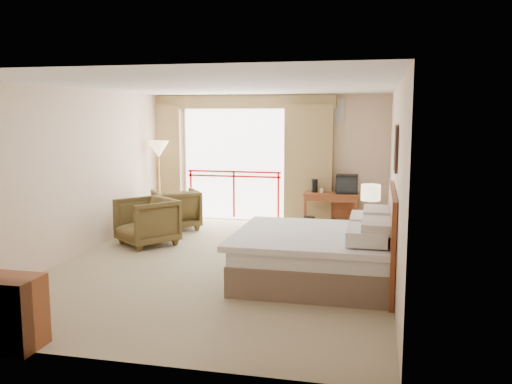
% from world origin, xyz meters
% --- Properties ---
extents(floor, '(7.00, 7.00, 0.00)m').
position_xyz_m(floor, '(0.00, 0.00, 0.00)').
color(floor, gray).
rests_on(floor, ground).
extents(ceiling, '(7.00, 7.00, 0.00)m').
position_xyz_m(ceiling, '(0.00, 0.00, 2.70)').
color(ceiling, white).
rests_on(ceiling, wall_back).
extents(wall_back, '(5.00, 0.00, 5.00)m').
position_xyz_m(wall_back, '(0.00, 3.50, 1.35)').
color(wall_back, beige).
rests_on(wall_back, ground).
extents(wall_front, '(5.00, 0.00, 5.00)m').
position_xyz_m(wall_front, '(0.00, -3.50, 1.35)').
color(wall_front, beige).
rests_on(wall_front, ground).
extents(wall_left, '(0.00, 7.00, 7.00)m').
position_xyz_m(wall_left, '(-2.50, 0.00, 1.35)').
color(wall_left, beige).
rests_on(wall_left, ground).
extents(wall_right, '(0.00, 7.00, 7.00)m').
position_xyz_m(wall_right, '(2.50, 0.00, 1.35)').
color(wall_right, beige).
rests_on(wall_right, ground).
extents(balcony_door, '(2.40, 0.00, 2.40)m').
position_xyz_m(balcony_door, '(-0.80, 3.48, 1.20)').
color(balcony_door, white).
rests_on(balcony_door, wall_back).
extents(balcony_railing, '(2.09, 0.03, 1.02)m').
position_xyz_m(balcony_railing, '(-0.80, 3.46, 0.81)').
color(balcony_railing, red).
rests_on(balcony_railing, wall_back).
extents(curtain_left, '(1.00, 0.26, 2.50)m').
position_xyz_m(curtain_left, '(-2.45, 3.35, 1.25)').
color(curtain_left, olive).
rests_on(curtain_left, wall_back).
extents(curtain_right, '(1.00, 0.26, 2.50)m').
position_xyz_m(curtain_right, '(0.85, 3.35, 1.25)').
color(curtain_right, olive).
rests_on(curtain_right, wall_back).
extents(valance, '(4.40, 0.22, 0.28)m').
position_xyz_m(valance, '(-0.80, 3.38, 2.55)').
color(valance, olive).
rests_on(valance, wall_back).
extents(hvac_vent, '(0.50, 0.04, 0.50)m').
position_xyz_m(hvac_vent, '(1.30, 3.47, 2.35)').
color(hvac_vent, silver).
rests_on(hvac_vent, wall_back).
extents(bed, '(2.13, 2.06, 0.97)m').
position_xyz_m(bed, '(1.50, -0.60, 0.38)').
color(bed, brown).
rests_on(bed, floor).
extents(headboard, '(0.06, 2.10, 1.30)m').
position_xyz_m(headboard, '(2.46, -0.60, 0.65)').
color(headboard, brown).
rests_on(headboard, wall_right).
extents(framed_art, '(0.04, 0.72, 0.60)m').
position_xyz_m(framed_art, '(2.47, -0.60, 1.85)').
color(framed_art, black).
rests_on(framed_art, wall_right).
extents(nightstand, '(0.43, 0.52, 0.62)m').
position_xyz_m(nightstand, '(2.16, 0.78, 0.31)').
color(nightstand, brown).
rests_on(nightstand, floor).
extents(table_lamp, '(0.31, 0.31, 0.54)m').
position_xyz_m(table_lamp, '(2.16, 0.83, 1.04)').
color(table_lamp, tan).
rests_on(table_lamp, nightstand).
extents(phone, '(0.23, 0.20, 0.08)m').
position_xyz_m(phone, '(2.11, 0.63, 0.66)').
color(phone, black).
rests_on(phone, nightstand).
extents(desk, '(1.09, 0.53, 0.72)m').
position_xyz_m(desk, '(1.36, 3.08, 0.56)').
color(desk, brown).
rests_on(desk, floor).
extents(tv, '(0.42, 0.33, 0.38)m').
position_xyz_m(tv, '(1.66, 3.03, 0.90)').
color(tv, black).
rests_on(tv, desk).
extents(coffee_maker, '(0.15, 0.15, 0.27)m').
position_xyz_m(coffee_maker, '(1.01, 3.04, 0.85)').
color(coffee_maker, black).
rests_on(coffee_maker, desk).
extents(cup, '(0.08, 0.08, 0.09)m').
position_xyz_m(cup, '(1.16, 2.99, 0.76)').
color(cup, white).
rests_on(cup, desk).
extents(wastebasket, '(0.27, 0.27, 0.28)m').
position_xyz_m(wastebasket, '(0.97, 2.60, 0.14)').
color(wastebasket, black).
rests_on(wastebasket, floor).
extents(armchair_far, '(1.20, 1.21, 0.80)m').
position_xyz_m(armchair_far, '(-1.68, 2.24, 0.00)').
color(armchair_far, '#44371D').
rests_on(armchair_far, floor).
extents(armchair_near, '(1.26, 1.27, 0.83)m').
position_xyz_m(armchair_near, '(-1.68, 0.83, 0.00)').
color(armchair_near, '#44371D').
rests_on(armchair_near, floor).
extents(side_table, '(0.56, 0.56, 0.61)m').
position_xyz_m(side_table, '(-1.77, 1.48, 0.42)').
color(side_table, black).
rests_on(side_table, floor).
extents(book, '(0.18, 0.24, 0.02)m').
position_xyz_m(book, '(-1.77, 1.48, 0.61)').
color(book, white).
rests_on(book, side_table).
extents(floor_lamp, '(0.44, 0.44, 1.74)m').
position_xyz_m(floor_lamp, '(-2.25, 2.78, 1.49)').
color(floor_lamp, tan).
rests_on(floor_lamp, floor).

